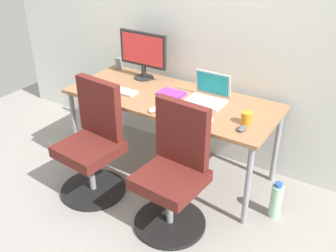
{
  "coord_description": "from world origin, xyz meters",
  "views": [
    {
      "loc": [
        1.55,
        -2.53,
        2.08
      ],
      "look_at": [
        0.0,
        -0.05,
        0.47
      ],
      "focal_mm": 41.8,
      "sensor_mm": 36.0,
      "label": 1
    }
  ],
  "objects_px": {
    "open_laptop": "(208,94)",
    "office_chair_right": "(174,174)",
    "office_chair_left": "(94,145)",
    "coffee_mug": "(247,118)",
    "water_bottle_on_floor": "(276,200)",
    "desktop_monitor": "(143,52)"
  },
  "relations": [
    {
      "from": "office_chair_left",
      "to": "water_bottle_on_floor",
      "type": "relative_size",
      "value": 3.03
    },
    {
      "from": "office_chair_right",
      "to": "desktop_monitor",
      "type": "xyz_separation_m",
      "value": [
        -0.81,
        0.8,
        0.54
      ]
    },
    {
      "from": "open_laptop",
      "to": "coffee_mug",
      "type": "height_order",
      "value": "open_laptop"
    },
    {
      "from": "water_bottle_on_floor",
      "to": "desktop_monitor",
      "type": "height_order",
      "value": "desktop_monitor"
    },
    {
      "from": "open_laptop",
      "to": "office_chair_left",
      "type": "bearing_deg",
      "value": -135.03
    },
    {
      "from": "desktop_monitor",
      "to": "open_laptop",
      "type": "bearing_deg",
      "value": -9.56
    },
    {
      "from": "office_chair_left",
      "to": "coffee_mug",
      "type": "height_order",
      "value": "office_chair_left"
    },
    {
      "from": "water_bottle_on_floor",
      "to": "office_chair_right",
      "type": "bearing_deg",
      "value": -144.95
    },
    {
      "from": "office_chair_right",
      "to": "open_laptop",
      "type": "xyz_separation_m",
      "value": [
        -0.09,
        0.67,
        0.35
      ]
    },
    {
      "from": "desktop_monitor",
      "to": "coffee_mug",
      "type": "relative_size",
      "value": 5.22
    },
    {
      "from": "coffee_mug",
      "to": "open_laptop",
      "type": "bearing_deg",
      "value": 153.28
    },
    {
      "from": "open_laptop",
      "to": "office_chair_right",
      "type": "bearing_deg",
      "value": -82.75
    },
    {
      "from": "water_bottle_on_floor",
      "to": "coffee_mug",
      "type": "distance_m",
      "value": 0.69
    },
    {
      "from": "coffee_mug",
      "to": "office_chair_right",
      "type": "bearing_deg",
      "value": -125.51
    },
    {
      "from": "open_laptop",
      "to": "coffee_mug",
      "type": "relative_size",
      "value": 3.37
    },
    {
      "from": "water_bottle_on_floor",
      "to": "coffee_mug",
      "type": "height_order",
      "value": "coffee_mug"
    },
    {
      "from": "office_chair_left",
      "to": "coffee_mug",
      "type": "relative_size",
      "value": 10.22
    },
    {
      "from": "desktop_monitor",
      "to": "coffee_mug",
      "type": "height_order",
      "value": "desktop_monitor"
    },
    {
      "from": "desktop_monitor",
      "to": "open_laptop",
      "type": "relative_size",
      "value": 1.55
    },
    {
      "from": "office_chair_left",
      "to": "office_chair_right",
      "type": "bearing_deg",
      "value": 0.01
    },
    {
      "from": "office_chair_right",
      "to": "open_laptop",
      "type": "bearing_deg",
      "value": 97.25
    },
    {
      "from": "office_chair_right",
      "to": "open_laptop",
      "type": "relative_size",
      "value": 3.03
    }
  ]
}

